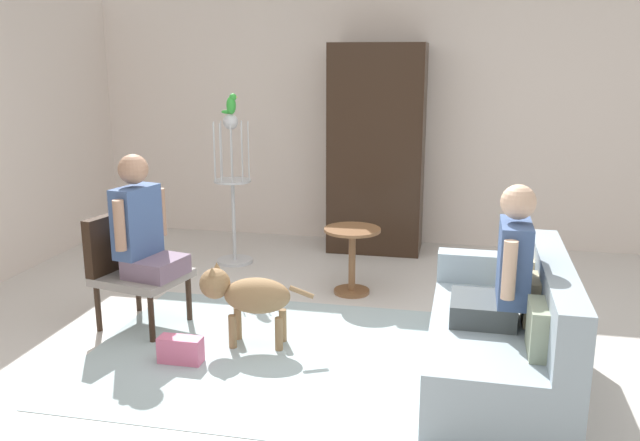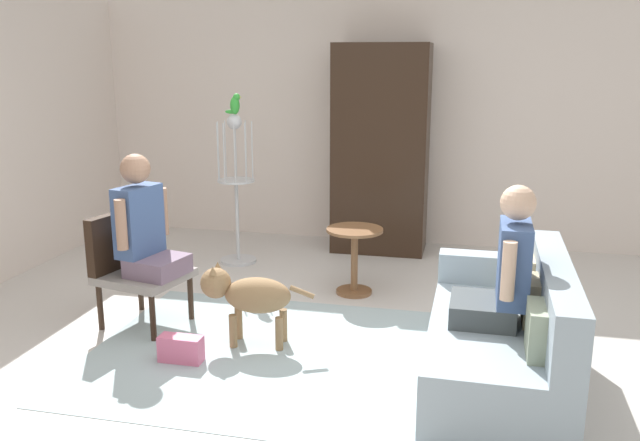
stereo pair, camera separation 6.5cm
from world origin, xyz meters
name	(u,v)px [view 2 (the right image)]	position (x,y,z in m)	size (l,w,h in m)	color
ground_plane	(313,347)	(0.00, 0.00, 0.00)	(7.43, 7.43, 0.00)	beige
back_wall	(377,122)	(0.00, 3.00, 1.32)	(6.79, 0.12, 2.63)	silver
area_rug	(306,358)	(-0.01, -0.18, 0.00)	(2.99, 2.07, 0.01)	#9EB2B7
couch	(506,339)	(1.30, -0.25, 0.30)	(0.84, 1.68, 0.81)	#8EA0AD
armchair	(131,261)	(-1.46, 0.15, 0.49)	(0.70, 0.67, 0.86)	black
person_on_couch	(504,270)	(1.26, -0.29, 0.76)	(0.47, 0.57, 0.86)	#41474A
person_on_armchair	(144,225)	(-1.32, 0.12, 0.79)	(0.50, 0.53, 0.90)	slate
round_end_table	(354,253)	(0.09, 1.17, 0.37)	(0.49, 0.49, 0.58)	brown
dog	(248,294)	(-0.46, -0.04, 0.38)	(0.82, 0.29, 0.59)	olive
bird_cage_stand	(237,195)	(-1.21, 1.81, 0.69)	(0.36, 0.36, 1.47)	silver
parrot	(235,104)	(-1.19, 1.81, 1.57)	(0.17, 0.10, 0.20)	green
armoire_cabinet	(381,150)	(0.11, 2.59, 1.07)	(0.96, 0.56, 2.15)	black
handbag	(181,349)	(-0.81, -0.42, 0.09)	(0.30, 0.12, 0.18)	#D8668C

